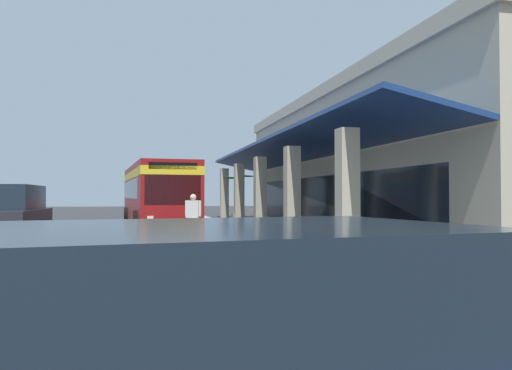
# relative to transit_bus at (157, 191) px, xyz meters

# --- Properties ---
(ground) EXTENTS (120.00, 120.00, 0.00)m
(ground) POSITION_rel_transit_bus_xyz_m (3.08, 8.18, -1.85)
(ground) COLOR #2D2D30
(curb_strip) EXTENTS (32.35, 0.50, 0.12)m
(curb_strip) POSITION_rel_transit_bus_xyz_m (1.61, 3.78, -1.79)
(curb_strip) COLOR #9E998E
(curb_strip) RESTS_ON ground
(plaza_building) EXTENTS (27.26, 14.55, 7.06)m
(plaza_building) POSITION_rel_transit_bus_xyz_m (1.61, 13.40, 1.68)
(plaza_building) COLOR #B2A88E
(plaza_building) RESTS_ON ground
(transit_bus) EXTENTS (11.38, 3.46, 3.34)m
(transit_bus) POSITION_rel_transit_bus_xyz_m (0.00, 0.00, 0.00)
(transit_bus) COLOR maroon
(transit_bus) RESTS_ON ground
(parked_suv_charcoal) EXTENTS (4.81, 2.23, 1.97)m
(parked_suv_charcoal) POSITION_rel_transit_bus_xyz_m (8.06, -5.02, -0.84)
(parked_suv_charcoal) COLOR #232328
(parked_suv_charcoal) RESTS_ON ground
(pedestrian) EXTENTS (0.48, 0.54, 1.68)m
(pedestrian) POSITION_rel_transit_bus_xyz_m (7.73, 1.03, -0.91)
(pedestrian) COLOR #726651
(pedestrian) RESTS_ON ground
(potted_palm) EXTENTS (1.62, 1.94, 2.90)m
(potted_palm) POSITION_rel_transit_bus_xyz_m (-4.19, 4.97, -1.04)
(potted_palm) COLOR gray
(potted_palm) RESTS_ON ground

